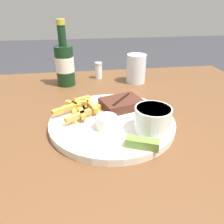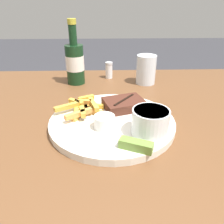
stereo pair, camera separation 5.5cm
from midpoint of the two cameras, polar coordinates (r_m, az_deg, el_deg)
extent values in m
cube|color=brown|center=(0.58, -2.73, -5.15)|extent=(1.12, 0.96, 0.04)
cylinder|color=brown|center=(1.26, 18.94, -7.37)|extent=(0.06, 0.06, 0.72)
cylinder|color=silver|center=(0.56, -2.79, -2.85)|extent=(0.32, 0.32, 0.01)
cylinder|color=white|center=(0.56, -2.81, -2.06)|extent=(0.32, 0.32, 0.00)
cube|color=#472319|center=(0.61, -0.11, 2.18)|extent=(0.13, 0.11, 0.02)
cube|color=black|center=(0.61, -0.11, 3.33)|extent=(0.06, 0.08, 0.00)
cube|color=gold|center=(0.56, -10.65, -0.38)|extent=(0.02, 0.05, 0.01)
cube|color=gold|center=(0.59, -12.30, -0.13)|extent=(0.02, 0.06, 0.01)
cube|color=gold|center=(0.59, -8.43, 0.10)|extent=(0.06, 0.05, 0.01)
cube|color=gold|center=(0.63, -10.17, 3.17)|extent=(0.05, 0.03, 0.01)
cube|color=gold|center=(0.61, -8.74, 1.29)|extent=(0.08, 0.03, 0.01)
cube|color=gold|center=(0.58, -9.18, -0.61)|extent=(0.05, 0.04, 0.01)
cube|color=gold|center=(0.60, -10.63, 0.25)|extent=(0.03, 0.06, 0.01)
cube|color=gold|center=(0.60, -8.06, 1.69)|extent=(0.03, 0.07, 0.01)
cube|color=gold|center=(0.59, -14.82, 0.71)|extent=(0.07, 0.05, 0.01)
cube|color=gold|center=(0.61, -10.13, 0.82)|extent=(0.04, 0.04, 0.01)
cube|color=gold|center=(0.61, -10.89, 2.17)|extent=(0.05, 0.01, 0.01)
cube|color=#E68E43|center=(0.55, -11.62, -1.10)|extent=(0.07, 0.05, 0.01)
cube|color=gold|center=(0.61, -12.68, 1.95)|extent=(0.05, 0.04, 0.01)
cube|color=gold|center=(0.59, -10.11, -0.21)|extent=(0.07, 0.06, 0.01)
cube|color=gold|center=(0.57, -10.90, -0.99)|extent=(0.05, 0.07, 0.01)
cube|color=orange|center=(0.60, -10.16, 0.48)|extent=(0.04, 0.04, 0.01)
cylinder|color=white|center=(0.50, 7.48, -2.08)|extent=(0.08, 0.08, 0.06)
cylinder|color=beige|center=(0.49, 7.65, 0.30)|extent=(0.08, 0.08, 0.01)
cylinder|color=silver|center=(0.51, -4.50, -2.79)|extent=(0.05, 0.05, 0.03)
cylinder|color=#C67A4C|center=(0.51, -4.56, -1.55)|extent=(0.04, 0.04, 0.01)
cube|color=olive|center=(0.45, 4.48, -8.28)|extent=(0.07, 0.05, 0.02)
cube|color=#B7B7BC|center=(0.57, -12.57, -2.02)|extent=(0.10, 0.02, 0.00)
cube|color=#B7B7BC|center=(0.55, -5.68, -2.05)|extent=(0.03, 0.00, 0.00)
cube|color=#B7B7BC|center=(0.56, -5.67, -1.82)|extent=(0.03, 0.00, 0.00)
cube|color=#B7B7BC|center=(0.56, -5.66, -1.59)|extent=(0.03, 0.00, 0.00)
cube|color=#B7B7BC|center=(0.64, -3.02, 2.16)|extent=(0.04, 0.11, 0.00)
cube|color=black|center=(0.56, -3.99, -1.26)|extent=(0.03, 0.06, 0.01)
cylinder|color=#143319|center=(0.84, -14.08, 11.54)|extent=(0.07, 0.07, 0.14)
cylinder|color=silver|center=(0.83, -14.14, 12.01)|extent=(0.07, 0.07, 0.05)
cylinder|color=#143319|center=(0.81, -14.98, 18.70)|extent=(0.03, 0.03, 0.07)
cylinder|color=gold|center=(0.81, -15.38, 21.74)|extent=(0.03, 0.03, 0.02)
cylinder|color=silver|center=(0.85, 4.44, 11.21)|extent=(0.07, 0.07, 0.11)
cylinder|color=white|center=(0.90, -5.52, 10.41)|extent=(0.03, 0.03, 0.05)
cylinder|color=#B7B7BC|center=(0.89, -5.61, 12.41)|extent=(0.03, 0.03, 0.01)
camera|label=1|loc=(0.03, -92.86, -1.52)|focal=35.00mm
camera|label=2|loc=(0.03, 87.14, 1.52)|focal=35.00mm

